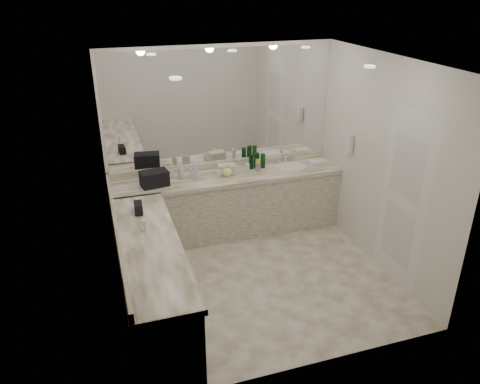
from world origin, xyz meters
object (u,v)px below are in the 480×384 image
object	(u,v)px
black_toiletry_bag	(154,178)
soap_bottle_b	(194,171)
cream_cosmetic_case	(227,170)
soap_bottle_a	(181,171)
sink	(291,167)
soap_bottle_c	(227,170)
wall_phone	(349,144)
hand_towel	(318,162)

from	to	relation	value
black_toiletry_bag	soap_bottle_b	size ratio (longest dim) A/B	1.64
cream_cosmetic_case	soap_bottle_a	distance (m)	0.63
sink	soap_bottle_c	distance (m)	0.98
soap_bottle_c	black_toiletry_bag	bearing A→B (deg)	-179.09
cream_cosmetic_case	soap_bottle_c	world-z (taller)	soap_bottle_c
black_toiletry_bag	soap_bottle_c	distance (m)	0.99
sink	cream_cosmetic_case	world-z (taller)	cream_cosmetic_case
wall_phone	hand_towel	xyz separation A→B (m)	(-0.18, 0.52, -0.43)
hand_towel	soap_bottle_b	xyz separation A→B (m)	(-1.84, 0.01, 0.09)
soap_bottle_b	sink	bearing A→B (deg)	-1.01
hand_towel	soap_bottle_c	world-z (taller)	soap_bottle_c
soap_bottle_a	soap_bottle_c	bearing A→B (deg)	-10.07
soap_bottle_a	soap_bottle_c	distance (m)	0.62
black_toiletry_bag	cream_cosmetic_case	xyz separation A→B (m)	(1.00, 0.08, -0.03)
wall_phone	cream_cosmetic_case	bearing A→B (deg)	161.52
sink	cream_cosmetic_case	bearing A→B (deg)	178.74
black_toiletry_bag	cream_cosmetic_case	size ratio (longest dim) A/B	1.47
sink	soap_bottle_b	size ratio (longest dim) A/B	2.06
soap_bottle_c	sink	bearing A→B (deg)	2.58
sink	black_toiletry_bag	bearing A→B (deg)	-178.26
sink	black_toiletry_bag	xyz separation A→B (m)	(-1.96, -0.06, 0.11)
black_toiletry_bag	soap_bottle_a	distance (m)	0.39
wall_phone	soap_bottle_a	size ratio (longest dim) A/B	1.13
sink	black_toiletry_bag	size ratio (longest dim) A/B	1.25
soap_bottle_a	wall_phone	bearing A→B (deg)	-14.48
sink	soap_bottle_c	bearing A→B (deg)	-177.42
sink	soap_bottle_c	xyz separation A→B (m)	(-0.97, -0.04, 0.09)
wall_phone	hand_towel	distance (m)	0.70
cream_cosmetic_case	hand_towel	xyz separation A→B (m)	(1.38, -0.00, -0.05)
sink	soap_bottle_c	world-z (taller)	soap_bottle_c
sink	black_toiletry_bag	distance (m)	1.96
hand_towel	soap_bottle_a	size ratio (longest dim) A/B	1.17
wall_phone	soap_bottle_b	world-z (taller)	wall_phone
wall_phone	soap_bottle_a	bearing A→B (deg)	165.52
black_toiletry_bag	soap_bottle_c	bearing A→B (deg)	0.91
hand_towel	soap_bottle_c	size ratio (longest dim) A/B	1.40
hand_towel	soap_bottle_b	world-z (taller)	soap_bottle_b
soap_bottle_a	soap_bottle_b	xyz separation A→B (m)	(0.17, -0.04, 0.00)
sink	cream_cosmetic_case	size ratio (longest dim) A/B	1.84
soap_bottle_b	soap_bottle_c	distance (m)	0.45
sink	wall_phone	world-z (taller)	wall_phone
wall_phone	soap_bottle_a	distance (m)	2.29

